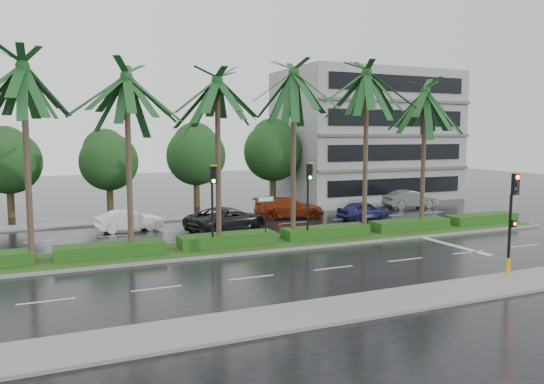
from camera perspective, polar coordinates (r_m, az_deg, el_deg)
name	(u,v)px	position (r m, az deg, el deg)	size (l,w,h in m)	color
ground	(286,247)	(28.71, 1.54, -5.93)	(120.00, 120.00, 0.00)	black
near_sidewalk	(406,299)	(20.25, 14.25, -11.09)	(40.00, 2.40, 0.12)	gray
far_sidewalk	(217,215)	(39.70, -5.91, -2.51)	(40.00, 2.00, 0.12)	gray
median	(279,242)	(29.58, 0.71, -5.41)	(36.00, 4.00, 0.15)	gray
hedge	(279,236)	(29.51, 0.71, -4.70)	(35.20, 1.40, 0.60)	#194112
lane_markings	(339,244)	(29.75, 7.21, -5.53)	(34.00, 13.06, 0.01)	silver
palm_row	(257,90)	(28.61, -1.60, 10.95)	(26.30, 4.20, 10.26)	#3C2D22
signal_near	(512,219)	(24.35, 24.41, -2.66)	(0.34, 0.45, 4.36)	black
signal_median_left	(213,194)	(27.06, -6.39, -0.27)	(0.34, 0.42, 4.36)	black
signal_median_right	(309,190)	(29.17, 3.97, 0.22)	(0.34, 0.42, 4.36)	black
street_sign	(266,208)	(28.37, -0.69, -1.71)	(0.95, 0.09, 2.60)	black
bg_trees	(219,151)	(45.22, -5.70, 4.42)	(33.06, 5.49, 7.92)	#3C2B1B
building	(365,135)	(52.19, 10.02, 6.03)	(16.00, 10.00, 12.00)	gray
car_white	(129,220)	(34.55, -15.13, -2.96)	(4.03, 1.41, 1.33)	white
car_darkgrey	(227,219)	(33.42, -4.83, -2.90)	(5.51, 2.54, 1.53)	black
car_red	(289,208)	(38.54, 1.82, -1.71)	(5.14, 2.09, 1.49)	maroon
car_blue	(363,210)	(38.29, 9.78, -1.97)	(3.88, 1.56, 1.32)	#1B1E52
car_grey	(410,199)	(45.26, 14.65, -0.75)	(4.49, 1.57, 1.48)	#595C5E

